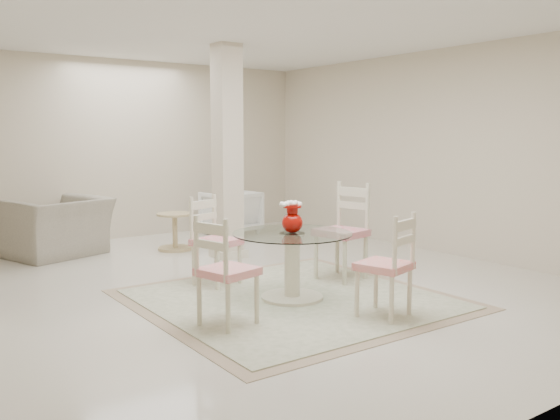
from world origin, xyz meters
TOP-DOWN VIEW (x-y plane):
  - ground at (0.00, 0.00)m, footprint 7.00×7.00m
  - room_shell at (0.00, 0.00)m, footprint 6.02×7.02m
  - column at (0.50, 1.30)m, footprint 0.30×0.30m
  - area_rug at (-0.03, -0.80)m, footprint 2.77×2.77m
  - dining_table at (-0.03, -0.80)m, footprint 1.13×1.13m
  - red_vase at (-0.03, -0.80)m, footprint 0.23×0.20m
  - dining_chair_east at (0.94, -0.46)m, footprint 0.55×0.55m
  - dining_chair_north at (-0.37, 0.16)m, footprint 0.52×0.52m
  - dining_chair_west at (-0.99, -1.14)m, footprint 0.50×0.50m
  - dining_chair_south at (0.31, -1.76)m, footprint 0.50×0.50m
  - recliner_taupe at (-1.29, 2.66)m, footprint 1.44×1.35m
  - armchair_white at (1.43, 2.80)m, footprint 0.84×0.86m
  - side_table at (0.15, 2.14)m, footprint 0.49×0.49m

SIDE VIEW (x-z plane):
  - ground at x=0.00m, z-range 0.00..0.00m
  - area_rug at x=-0.03m, z-range 0.00..0.02m
  - side_table at x=0.15m, z-range -0.02..0.49m
  - dining_table at x=-0.03m, z-range 0.01..0.66m
  - armchair_white at x=1.43m, z-range 0.00..0.70m
  - recliner_taupe at x=-1.29m, z-range 0.00..0.76m
  - dining_chair_south at x=0.31m, z-range 0.03..1.04m
  - dining_chair_west at x=-0.99m, z-range 0.03..1.05m
  - dining_chair_north at x=-0.37m, z-range 0.03..1.06m
  - dining_chair_east at x=0.94m, z-range 0.03..1.20m
  - red_vase at x=-0.03m, z-range 0.64..0.95m
  - column at x=0.50m, z-range 0.00..2.70m
  - room_shell at x=0.00m, z-range 0.50..3.21m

